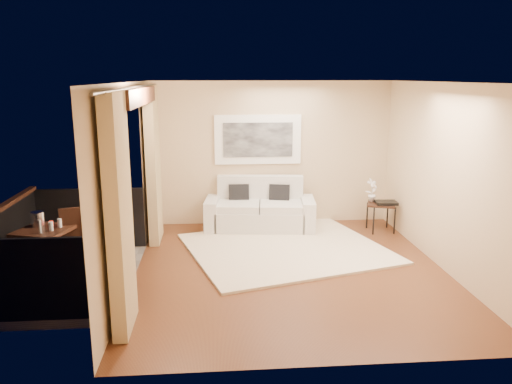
{
  "coord_description": "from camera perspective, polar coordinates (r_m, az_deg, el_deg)",
  "views": [
    {
      "loc": [
        -1.07,
        -6.81,
        2.78
      ],
      "look_at": [
        -0.46,
        0.6,
        1.05
      ],
      "focal_mm": 35.0,
      "sensor_mm": 36.0,
      "label": 1
    }
  ],
  "objects": [
    {
      "name": "sofa",
      "position": [
        9.26,
        0.45,
        -2.17
      ],
      "size": [
        2.06,
        1.05,
        0.96
      ],
      "rotation": [
        0.0,
        0.0,
        -0.1
      ],
      "color": "silver",
      "rests_on": "floor"
    },
    {
      "name": "bistro_table",
      "position": [
        7.37,
        -23.05,
        -4.51
      ],
      "size": [
        0.81,
        0.81,
        0.76
      ],
      "rotation": [
        0.0,
        0.0,
        -0.3
      ],
      "color": "black",
      "rests_on": "balcony"
    },
    {
      "name": "rug",
      "position": [
        8.25,
        3.45,
        -6.46
      ],
      "size": [
        3.65,
        3.38,
        0.04
      ],
      "primitive_type": "cube",
      "rotation": [
        0.0,
        0.0,
        0.28
      ],
      "color": "beige",
      "rests_on": "floor"
    },
    {
      "name": "candle",
      "position": [
        7.43,
        -22.36,
        -3.36
      ],
      "size": [
        0.06,
        0.06,
        0.07
      ],
      "primitive_type": "cylinder",
      "color": "red",
      "rests_on": "bistro_table"
    },
    {
      "name": "artwork",
      "position": [
        9.38,
        0.22,
        6.01
      ],
      "size": [
        1.62,
        0.07,
        0.92
      ],
      "color": "white",
      "rests_on": "room_shell"
    },
    {
      "name": "orchid",
      "position": [
        9.36,
        13.12,
        0.22
      ],
      "size": [
        0.28,
        0.25,
        0.43
      ],
      "primitive_type": "imported",
      "rotation": [
        0.0,
        0.0,
        0.54
      ],
      "color": "white",
      "rests_on": "side_table"
    },
    {
      "name": "glass_b",
      "position": [
        7.32,
        -21.54,
        -3.32
      ],
      "size": [
        0.06,
        0.06,
        0.12
      ],
      "primitive_type": "cylinder",
      "color": "white",
      "rests_on": "bistro_table"
    },
    {
      "name": "balcony",
      "position": [
        7.63,
        -21.67,
        -7.82
      ],
      "size": [
        1.81,
        2.6,
        1.17
      ],
      "color": "#605B56",
      "rests_on": "ground"
    },
    {
      "name": "side_table",
      "position": [
        9.36,
        14.13,
        -1.58
      ],
      "size": [
        0.62,
        0.62,
        0.53
      ],
      "rotation": [
        0.0,
        0.0,
        -0.34
      ],
      "color": "black",
      "rests_on": "floor"
    },
    {
      "name": "balcony_chair_far",
      "position": [
        7.54,
        -17.41,
        -4.62
      ],
      "size": [
        0.51,
        0.51,
        0.97
      ],
      "rotation": [
        0.0,
        0.0,
        3.39
      ],
      "color": "black",
      "rests_on": "balcony"
    },
    {
      "name": "room_shell",
      "position": [
        6.9,
        -13.81,
        10.58
      ],
      "size": [
        5.0,
        6.4,
        5.0
      ],
      "color": "white",
      "rests_on": "ground"
    },
    {
      "name": "ice_bucket",
      "position": [
        7.49,
        -23.66,
        -2.84
      ],
      "size": [
        0.18,
        0.18,
        0.2
      ],
      "primitive_type": "cylinder",
      "color": "silver",
      "rests_on": "bistro_table"
    },
    {
      "name": "tray",
      "position": [
        9.29,
        14.66,
        -1.18
      ],
      "size": [
        0.4,
        0.31,
        0.05
      ],
      "primitive_type": "cube",
      "rotation": [
        0.0,
        0.0,
        -0.07
      ],
      "color": "black",
      "rests_on": "side_table"
    },
    {
      "name": "vase",
      "position": [
        7.15,
        -23.48,
        -3.64
      ],
      "size": [
        0.04,
        0.04,
        0.18
      ],
      "primitive_type": "cylinder",
      "color": "silver",
      "rests_on": "bistro_table"
    },
    {
      "name": "floor",
      "position": [
        7.43,
        3.94,
        -8.89
      ],
      "size": [
        5.0,
        5.0,
        0.0
      ],
      "primitive_type": "plane",
      "color": "brown",
      "rests_on": "ground"
    },
    {
      "name": "curtains",
      "position": [
        7.04,
        -13.12,
        0.92
      ],
      "size": [
        0.16,
        4.8,
        2.64
      ],
      "color": "tan",
      "rests_on": "ground"
    },
    {
      "name": "glass_a",
      "position": [
        7.21,
        -22.39,
        -3.65
      ],
      "size": [
        0.06,
        0.06,
        0.12
      ],
      "primitive_type": "cylinder",
      "color": "white",
      "rests_on": "bistro_table"
    },
    {
      "name": "balcony_chair_near",
      "position": [
        7.38,
        -19.72,
        -5.01
      ],
      "size": [
        0.55,
        0.55,
        1.0
      ],
      "rotation": [
        0.0,
        0.0,
        0.32
      ],
      "color": "black",
      "rests_on": "balcony"
    }
  ]
}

